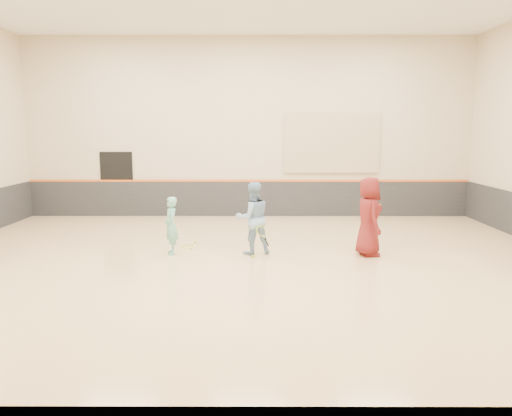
{
  "coord_description": "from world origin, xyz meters",
  "views": [
    {
      "loc": [
        0.3,
        -10.94,
        2.93
      ],
      "look_at": [
        0.27,
        0.4,
        1.15
      ],
      "focal_mm": 35.0,
      "sensor_mm": 36.0,
      "label": 1
    }
  ],
  "objects_px": {
    "spare_racket": "(188,245)",
    "girl": "(171,226)",
    "instructor": "(253,218)",
    "young_man": "(369,216)"
  },
  "relations": [
    {
      "from": "spare_racket",
      "to": "girl",
      "type": "bearing_deg",
      "value": -111.41
    },
    {
      "from": "girl",
      "to": "young_man",
      "type": "relative_size",
      "value": 0.74
    },
    {
      "from": "girl",
      "to": "spare_racket",
      "type": "xyz_separation_m",
      "value": [
        0.28,
        0.72,
        -0.63
      ]
    },
    {
      "from": "girl",
      "to": "instructor",
      "type": "relative_size",
      "value": 0.8
    },
    {
      "from": "young_man",
      "to": "spare_racket",
      "type": "relative_size",
      "value": 2.49
    },
    {
      "from": "girl",
      "to": "spare_racket",
      "type": "relative_size",
      "value": 1.84
    },
    {
      "from": "instructor",
      "to": "spare_racket",
      "type": "bearing_deg",
      "value": -40.61
    },
    {
      "from": "girl",
      "to": "instructor",
      "type": "distance_m",
      "value": 1.95
    },
    {
      "from": "instructor",
      "to": "young_man",
      "type": "height_order",
      "value": "young_man"
    },
    {
      "from": "instructor",
      "to": "young_man",
      "type": "xyz_separation_m",
      "value": [
        2.71,
        -0.14,
        0.06
      ]
    }
  ]
}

